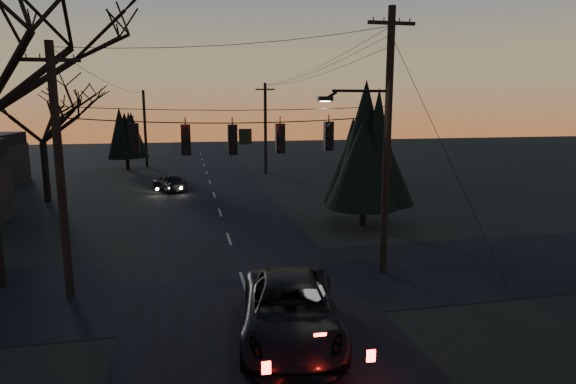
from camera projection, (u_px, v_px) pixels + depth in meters
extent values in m
cube|color=black|center=(223.00, 220.00, 27.45)|extent=(8.00, 120.00, 0.02)
cube|color=black|center=(244.00, 283.00, 17.83)|extent=(60.00, 7.00, 0.02)
cylinder|color=black|center=(234.00, 117.00, 16.69)|extent=(11.50, 0.04, 0.04)
cylinder|color=black|center=(363.00, 211.00, 26.25)|extent=(0.36, 0.36, 1.60)
cone|color=black|center=(365.00, 149.00, 25.65)|extent=(3.93, 3.93, 5.94)
cylinder|color=black|center=(46.00, 172.00, 32.31)|extent=(0.44, 0.44, 4.05)
cylinder|color=black|center=(128.00, 162.00, 48.73)|extent=(0.36, 0.36, 1.60)
cone|color=black|center=(126.00, 134.00, 48.23)|extent=(3.36, 3.36, 4.74)
imported|color=black|center=(291.00, 311.00, 13.46)|extent=(3.58, 6.19, 1.62)
imported|color=black|center=(170.00, 182.00, 36.63)|extent=(2.90, 4.23, 1.34)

